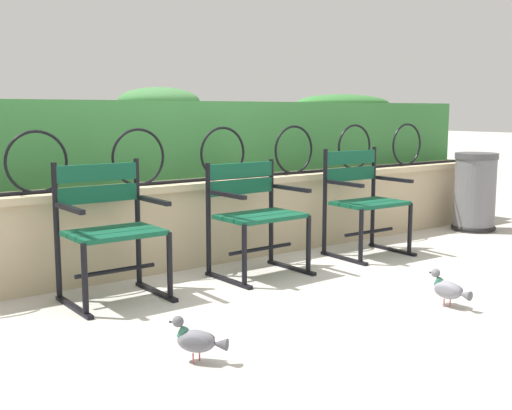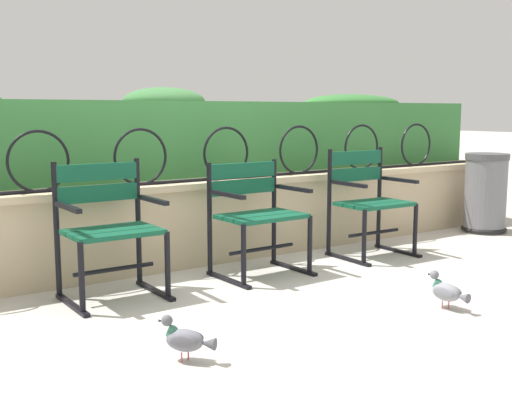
{
  "view_description": "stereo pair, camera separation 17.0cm",
  "coord_description": "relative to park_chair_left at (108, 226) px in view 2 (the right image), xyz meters",
  "views": [
    {
      "loc": [
        -2.64,
        -3.43,
        1.2
      ],
      "look_at": [
        0.0,
        0.09,
        0.55
      ],
      "focal_mm": 45.18,
      "sensor_mm": 36.0,
      "label": 1
    },
    {
      "loc": [
        -2.5,
        -3.53,
        1.2
      ],
      "look_at": [
        0.0,
        0.09,
        0.55
      ],
      "focal_mm": 45.18,
      "sensor_mm": 36.0,
      "label": 2
    }
  ],
  "objects": [
    {
      "name": "pigeon_near_chairs",
      "position": [
        1.58,
        -1.41,
        -0.36
      ],
      "size": [
        0.11,
        0.29,
        0.22
      ],
      "color": "gray",
      "rests_on": "ground"
    },
    {
      "name": "park_chair_right",
      "position": [
        2.25,
        -0.05,
        0.0
      ],
      "size": [
        0.62,
        0.54,
        0.88
      ],
      "color": "#0F4C33",
      "rests_on": "ground"
    },
    {
      "name": "park_chair_left",
      "position": [
        0.0,
        0.0,
        0.0
      ],
      "size": [
        0.6,
        0.52,
        0.88
      ],
      "color": "#0F4C33",
      "rests_on": "ground"
    },
    {
      "name": "trash_bin",
      "position": [
        3.94,
        0.04,
        -0.1
      ],
      "size": [
        0.44,
        0.44,
        0.78
      ],
      "color": "slate",
      "rests_on": "ground"
    },
    {
      "name": "iron_arch_fence",
      "position": [
        0.83,
        0.46,
        0.37
      ],
      "size": [
        6.39,
        0.02,
        0.42
      ],
      "color": "black",
      "rests_on": "stone_wall"
    },
    {
      "name": "hedge_row",
      "position": [
        1.01,
        1.0,
        0.53
      ],
      "size": [
        6.78,
        0.59,
        0.73
      ],
      "color": "#387A3D",
      "rests_on": "stone_wall"
    },
    {
      "name": "ground_plane",
      "position": [
        0.98,
        -0.34,
        -0.47
      ],
      "size": [
        60.0,
        60.0,
        0.0
      ],
      "primitive_type": "plane",
      "color": "#BCB7AD"
    },
    {
      "name": "pigeon_far_side",
      "position": [
        -0.12,
        -1.24,
        -0.36
      ],
      "size": [
        0.22,
        0.25,
        0.22
      ],
      "color": "slate",
      "rests_on": "ground"
    },
    {
      "name": "park_chair_centre",
      "position": [
        1.12,
        -0.04,
        -0.01
      ],
      "size": [
        0.65,
        0.54,
        0.83
      ],
      "color": "#0F4C33",
      "rests_on": "ground"
    },
    {
      "name": "stone_wall",
      "position": [
        0.98,
        0.53,
        -0.14
      ],
      "size": [
        6.92,
        0.41,
        0.65
      ],
      "color": "tan",
      "rests_on": "ground"
    }
  ]
}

